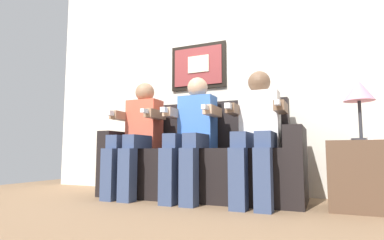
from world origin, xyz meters
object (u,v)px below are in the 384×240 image
(person_in_middle, at_px, (192,131))
(person_on_right, at_px, (257,129))
(couch, at_px, (200,164))
(side_table_right, at_px, (357,175))
(person_on_left, at_px, (137,132))
(table_lamp, at_px, (359,93))
(spare_remote_on_table, at_px, (369,139))

(person_in_middle, relative_size, person_on_right, 1.00)
(couch, height_order, person_in_middle, person_in_middle)
(couch, bearing_deg, person_on_right, -16.28)
(person_on_right, relative_size, side_table_right, 2.22)
(person_on_left, height_order, side_table_right, person_on_left)
(couch, height_order, person_on_right, person_on_right)
(person_in_middle, xyz_separation_m, person_on_right, (0.57, 0.00, 0.00))
(side_table_right, height_order, table_lamp, table_lamp)
(person_on_left, distance_m, person_in_middle, 0.57)
(person_in_middle, relative_size, table_lamp, 2.41)
(table_lamp, bearing_deg, side_table_right, -137.71)
(person_in_middle, distance_m, person_on_right, 0.57)
(spare_remote_on_table, bearing_deg, person_on_right, 179.67)
(person_on_left, distance_m, side_table_right, 1.88)
(side_table_right, relative_size, spare_remote_on_table, 3.85)
(couch, xyz_separation_m, table_lamp, (1.32, -0.06, 0.55))
(couch, distance_m, person_in_middle, 0.34)
(side_table_right, bearing_deg, couch, 175.26)
(person_on_right, distance_m, spare_remote_on_table, 0.79)
(spare_remote_on_table, bearing_deg, table_lamp, 110.55)
(spare_remote_on_table, bearing_deg, couch, 172.81)
(person_in_middle, bearing_deg, couch, 89.98)
(person_on_left, height_order, person_on_right, same)
(couch, xyz_separation_m, spare_remote_on_table, (1.36, -0.17, 0.20))
(person_on_left, bearing_deg, person_in_middle, 0.00)
(person_on_right, bearing_deg, side_table_right, 5.01)
(person_on_left, relative_size, person_in_middle, 1.00)
(person_on_left, relative_size, person_on_right, 1.00)
(person_on_left, relative_size, spare_remote_on_table, 8.54)
(person_on_left, xyz_separation_m, spare_remote_on_table, (1.93, -0.00, -0.10))
(couch, xyz_separation_m, person_on_left, (-0.57, -0.17, 0.29))
(person_in_middle, bearing_deg, side_table_right, 2.76)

